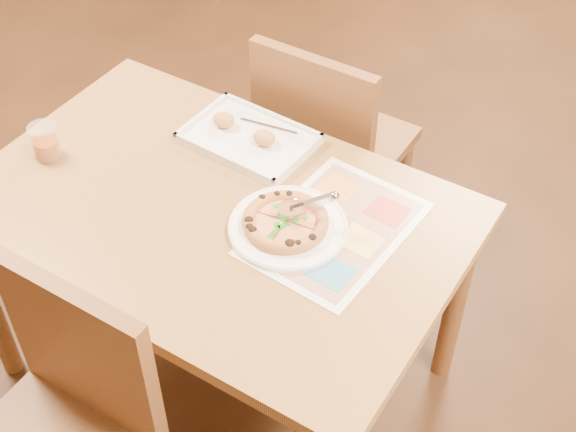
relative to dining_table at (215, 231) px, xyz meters
The scene contains 9 objects.
dining_table is the anchor object (origin of this frame).
chair_near 0.61m from the dining_table, 90.00° to the right, with size 0.42×0.42×0.47m.
chair_far 0.61m from the dining_table, 90.00° to the left, with size 0.42×0.42×0.47m.
plate 0.23m from the dining_table, ahead, with size 0.31×0.31×0.02m, color white.
pizza 0.24m from the dining_table, ahead, with size 0.22×0.22×0.03m.
pizza_cutter 0.31m from the dining_table, 14.76° to the left, with size 0.12×0.09×0.08m.
appetizer_tray 0.30m from the dining_table, 104.96° to the left, with size 0.37×0.26×0.06m.
glass_tumbler 0.54m from the dining_table, behind, with size 0.08×0.08×0.10m.
menu 0.34m from the dining_table, 18.20° to the left, with size 0.33×0.46×0.01m, color white.
Camera 1 is at (0.97, -1.18, 2.17)m, focal length 50.00 mm.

